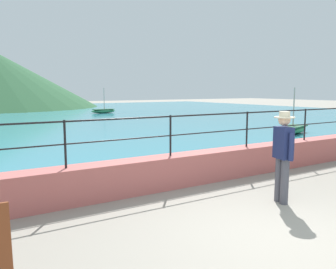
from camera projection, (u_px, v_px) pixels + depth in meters
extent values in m
plane|color=gray|center=(288.00, 238.00, 5.02)|extent=(120.00, 120.00, 0.00)
cube|color=#BC605B|center=(170.00, 171.00, 7.67)|extent=(20.00, 0.56, 0.70)
cylinder|color=black|center=(65.00, 144.00, 6.36)|extent=(0.04, 0.04, 0.90)
cylinder|color=black|center=(170.00, 136.00, 7.56)|extent=(0.04, 0.04, 0.90)
cylinder|color=black|center=(247.00, 129.00, 8.77)|extent=(0.04, 0.04, 0.90)
cylinder|color=black|center=(305.00, 124.00, 9.97)|extent=(0.04, 0.04, 0.90)
cylinder|color=black|center=(170.00, 116.00, 7.51)|extent=(18.40, 0.04, 0.04)
cylinder|color=black|center=(170.00, 136.00, 7.56)|extent=(18.40, 0.03, 0.03)
cube|color=teal|center=(15.00, 117.00, 26.78)|extent=(64.00, 44.32, 0.06)
cylinder|color=#4C4C56|center=(279.00, 179.00, 6.65)|extent=(0.15, 0.15, 0.86)
cylinder|color=#4C4C56|center=(285.00, 182.00, 6.48)|extent=(0.15, 0.15, 0.86)
cube|color=navy|center=(283.00, 143.00, 6.47)|extent=(0.30, 0.40, 0.60)
cylinder|color=navy|center=(276.00, 143.00, 6.70)|extent=(0.09, 0.09, 0.52)
cylinder|color=navy|center=(291.00, 147.00, 6.25)|extent=(0.09, 0.09, 0.52)
sphere|color=beige|center=(284.00, 120.00, 6.42)|extent=(0.22, 0.22, 0.22)
cylinder|color=beige|center=(284.00, 117.00, 6.41)|extent=(0.38, 0.38, 0.02)
cylinder|color=beige|center=(285.00, 114.00, 6.40)|extent=(0.20, 0.20, 0.10)
ellipsoid|color=#338C59|center=(103.00, 111.00, 30.92)|extent=(2.38, 1.12, 0.36)
cube|color=#1C4D31|center=(103.00, 109.00, 30.90)|extent=(1.91, 0.94, 0.06)
cylinder|color=#B2A899|center=(104.00, 98.00, 30.83)|extent=(0.06, 0.06, 1.89)
ellipsoid|color=#338C59|center=(293.00, 130.00, 16.60)|extent=(2.47, 1.61, 0.36)
cube|color=#1C4D31|center=(294.00, 126.00, 16.58)|extent=(1.99, 1.33, 0.06)
cylinder|color=#B2A899|center=(294.00, 107.00, 16.38)|extent=(0.06, 0.06, 1.83)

